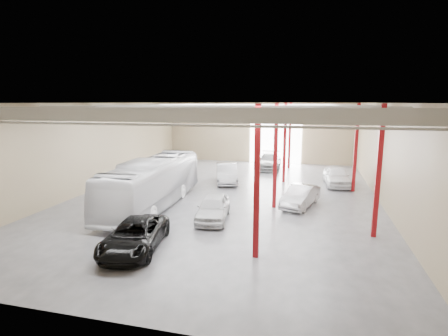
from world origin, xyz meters
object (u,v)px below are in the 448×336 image
at_px(car_right_near, 301,196).
at_px(car_right_far, 336,176).
at_px(car_row_c, 269,161).
at_px(black_sedan, 135,235).
at_px(coach_bus, 153,182).
at_px(car_row_a, 213,207).
at_px(car_row_b, 227,173).

xyz_separation_m(car_right_near, car_right_far, (2.78, 7.10, 0.09)).
xyz_separation_m(car_row_c, car_right_near, (3.73, -13.33, -0.11)).
xyz_separation_m(black_sedan, car_row_c, (3.80, 22.62, 0.12)).
relative_size(car_row_c, car_right_near, 1.31).
relative_size(black_sedan, car_right_far, 1.09).
height_order(coach_bus, car_row_a, coach_bus).
distance_m(black_sedan, car_row_a, 5.75).
bearing_deg(car_right_near, car_row_c, 122.54).
distance_m(coach_bus, car_row_c, 16.84).
bearing_deg(car_right_far, coach_bus, -148.39).
bearing_deg(car_row_a, car_right_near, 31.64).
bearing_deg(coach_bus, car_row_b, 67.08).
relative_size(car_row_a, car_right_far, 0.93).
height_order(car_row_c, car_right_far, car_row_c).
height_order(car_row_a, car_row_b, car_row_b).
bearing_deg(car_right_far, black_sedan, -127.46).
distance_m(car_row_c, car_right_near, 13.84).
relative_size(coach_bus, car_row_a, 2.68).
relative_size(black_sedan, car_row_a, 1.17).
bearing_deg(car_row_b, car_right_far, -8.54).
xyz_separation_m(coach_bus, car_right_near, (9.80, 2.35, -0.93)).
bearing_deg(black_sedan, coach_bus, 98.99).
bearing_deg(car_row_a, car_right_far, 47.72).
height_order(car_row_a, car_right_far, car_right_far).
height_order(black_sedan, car_right_far, car_right_far).
relative_size(coach_bus, car_row_b, 2.34).
xyz_separation_m(black_sedan, car_row_b, (0.88, 15.12, 0.12)).
height_order(coach_bus, car_right_near, coach_bus).
relative_size(black_sedan, car_row_b, 1.02).
bearing_deg(coach_bus, car_row_a, -21.87).
xyz_separation_m(coach_bus, car_row_c, (6.08, 15.68, -0.82)).
distance_m(car_row_a, car_row_b, 10.04).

